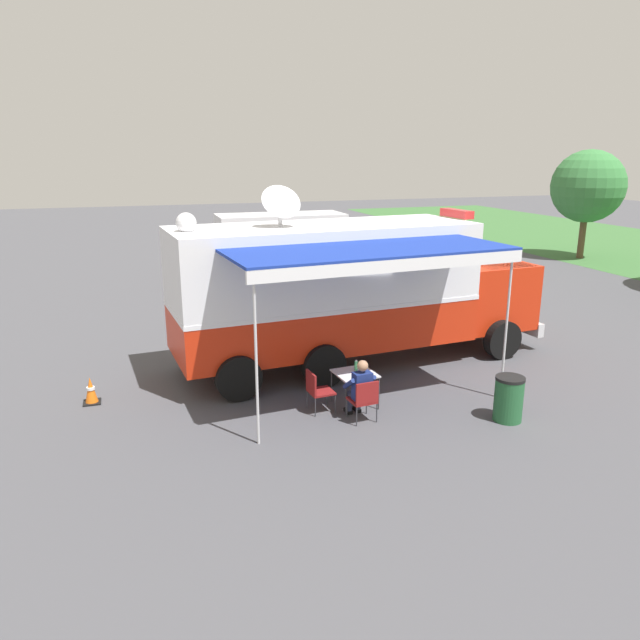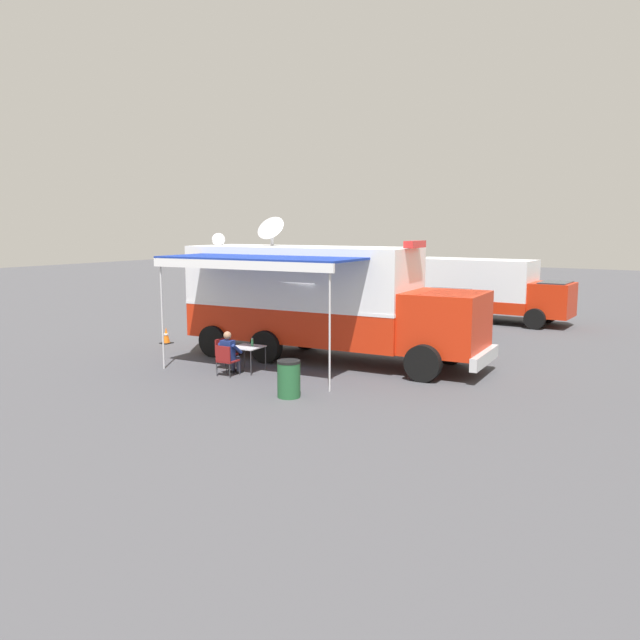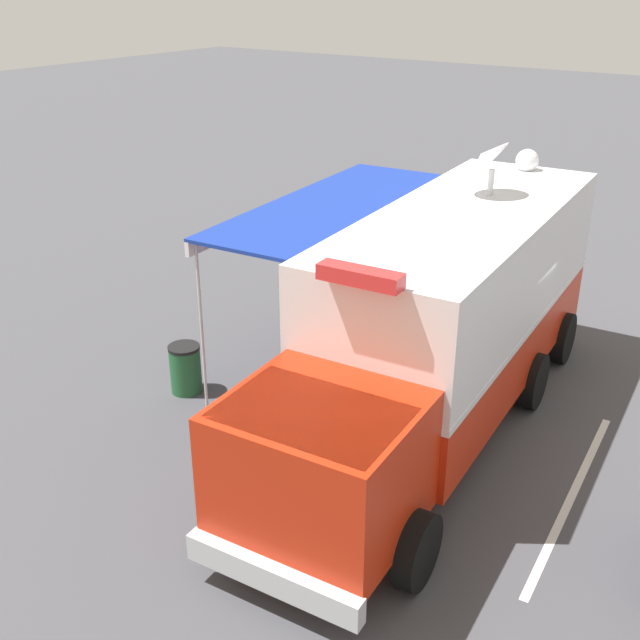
# 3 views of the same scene
# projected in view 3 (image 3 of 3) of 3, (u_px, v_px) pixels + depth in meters

# --- Properties ---
(ground_plane) EXTENTS (100.00, 100.00, 0.00)m
(ground_plane) POSITION_uv_depth(u_px,v_px,m) (452.00, 400.00, 13.76)
(ground_plane) COLOR #47474C
(lot_stripe) EXTENTS (0.50, 4.79, 0.01)m
(lot_stripe) POSITION_uv_depth(u_px,v_px,m) (572.00, 495.00, 11.27)
(lot_stripe) COLOR silver
(lot_stripe) RESTS_ON ground
(command_truck) EXTENTS (5.46, 9.65, 4.53)m
(command_truck) POSITION_uv_depth(u_px,v_px,m) (441.00, 316.00, 12.38)
(command_truck) COLOR red
(command_truck) RESTS_ON ground
(folding_table) EXTENTS (0.86, 0.86, 0.73)m
(folding_table) POSITION_uv_depth(u_px,v_px,m) (340.00, 329.00, 14.91)
(folding_table) COLOR silver
(folding_table) RESTS_ON ground
(water_bottle) EXTENTS (0.07, 0.07, 0.22)m
(water_bottle) POSITION_uv_depth(u_px,v_px,m) (344.00, 324.00, 14.72)
(water_bottle) COLOR #3F9959
(water_bottle) RESTS_ON folding_table
(folding_chair_at_table) EXTENTS (0.52, 0.52, 0.87)m
(folding_chair_at_table) POSITION_uv_depth(u_px,v_px,m) (310.00, 324.00, 15.48)
(folding_chair_at_table) COLOR maroon
(folding_chair_at_table) RESTS_ON ground
(folding_chair_beside_table) EXTENTS (0.52, 0.52, 0.87)m
(folding_chair_beside_table) POSITION_uv_depth(u_px,v_px,m) (361.00, 321.00, 15.63)
(folding_chair_beside_table) COLOR maroon
(folding_chair_beside_table) RESTS_ON ground
(seated_responder) EXTENTS (0.68, 0.58, 1.25)m
(seated_responder) POSITION_uv_depth(u_px,v_px,m) (318.00, 320.00, 15.34)
(seated_responder) COLOR navy
(seated_responder) RESTS_ON ground
(trash_bin) EXTENTS (0.57, 0.57, 0.91)m
(trash_bin) POSITION_uv_depth(u_px,v_px,m) (185.00, 369.00, 13.89)
(trash_bin) COLOR #235B33
(trash_bin) RESTS_ON ground
(traffic_cone) EXTENTS (0.36, 0.36, 0.58)m
(traffic_cone) POSITION_uv_depth(u_px,v_px,m) (530.00, 285.00, 18.02)
(traffic_cone) COLOR black
(traffic_cone) RESTS_ON ground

